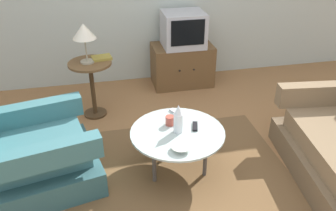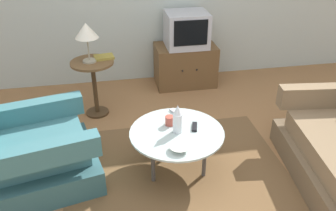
{
  "view_description": "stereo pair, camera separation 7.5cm",
  "coord_description": "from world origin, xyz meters",
  "views": [
    {
      "loc": [
        -0.71,
        -2.41,
        2.17
      ],
      "look_at": [
        -0.11,
        0.38,
        0.55
      ],
      "focal_mm": 38.1,
      "sensor_mm": 36.0,
      "label": 1
    },
    {
      "loc": [
        -0.64,
        -2.42,
        2.17
      ],
      "look_at": [
        -0.11,
        0.38,
        0.55
      ],
      "focal_mm": 38.1,
      "sensor_mm": 36.0,
      "label": 2
    }
  ],
  "objects": [
    {
      "name": "tv_stand",
      "position": [
        0.41,
        1.9,
        0.28
      ],
      "size": [
        0.79,
        0.5,
        0.55
      ],
      "color": "brown",
      "rests_on": "ground"
    },
    {
      "name": "tv_remote_dark",
      "position": [
        0.09,
        0.16,
        0.43
      ],
      "size": [
        0.08,
        0.15,
        0.02
      ],
      "rotation": [
        0.0,
        0.0,
        1.3
      ],
      "color": "black",
      "rests_on": "coffee_table"
    },
    {
      "name": "tv_remote_silver",
      "position": [
        -0.02,
        0.44,
        0.43
      ],
      "size": [
        0.11,
        0.16,
        0.02
      ],
      "rotation": [
        0.0,
        0.0,
        2.0
      ],
      "color": "#B2B2B7",
      "rests_on": "coffee_table"
    },
    {
      "name": "mug",
      "position": [
        -0.12,
        0.25,
        0.46
      ],
      "size": [
        0.12,
        0.08,
        0.09
      ],
      "color": "#B74C3D",
      "rests_on": "coffee_table"
    },
    {
      "name": "vase",
      "position": [
        -0.08,
        0.13,
        0.55
      ],
      "size": [
        0.08,
        0.08,
        0.27
      ],
      "color": "white",
      "rests_on": "coffee_table"
    },
    {
      "name": "book",
      "position": [
        -0.65,
        1.38,
        0.67
      ],
      "size": [
        0.24,
        0.19,
        0.03
      ],
      "rotation": [
        0.0,
        0.0,
        0.16
      ],
      "color": "olive",
      "rests_on": "side_table"
    },
    {
      "name": "bowl",
      "position": [
        -0.12,
        -0.14,
        0.44
      ],
      "size": [
        0.16,
        0.16,
        0.04
      ],
      "color": "silver",
      "rests_on": "coffee_table"
    },
    {
      "name": "coffee_table",
      "position": [
        -0.08,
        0.13,
        0.39
      ],
      "size": [
        0.84,
        0.84,
        0.42
      ],
      "color": "#B2C6C1",
      "rests_on": "ground"
    },
    {
      "name": "armchair",
      "position": [
        -1.32,
        0.21,
        0.29
      ],
      "size": [
        1.08,
        1.03,
        0.85
      ],
      "rotation": [
        0.0,
        0.0,
        -1.36
      ],
      "color": "#325C60",
      "rests_on": "ground"
    },
    {
      "name": "side_table",
      "position": [
        -0.79,
        1.31,
        0.47
      ],
      "size": [
        0.48,
        0.48,
        0.66
      ],
      "color": "brown",
      "rests_on": "ground"
    },
    {
      "name": "area_rug",
      "position": [
        -0.08,
        0.13,
        0.0
      ],
      "size": [
        2.02,
        1.57,
        0.0
      ],
      "primitive_type": "cube",
      "color": "brown",
      "rests_on": "ground"
    },
    {
      "name": "ground_plane",
      "position": [
        0.0,
        0.0,
        0.0
      ],
      "size": [
        16.0,
        16.0,
        0.0
      ],
      "primitive_type": "plane",
      "color": "olive"
    },
    {
      "name": "table_lamp",
      "position": [
        -0.81,
        1.31,
        1.0
      ],
      "size": [
        0.25,
        0.25,
        0.43
      ],
      "color": "#9E937A",
      "rests_on": "side_table"
    },
    {
      "name": "television",
      "position": [
        0.41,
        1.88,
        0.77
      ],
      "size": [
        0.53,
        0.46,
        0.44
      ],
      "color": "#B7B7BC",
      "rests_on": "tv_stand"
    }
  ]
}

